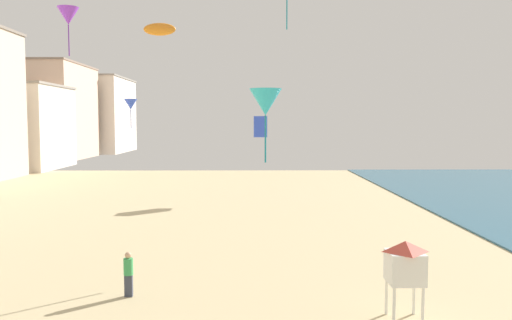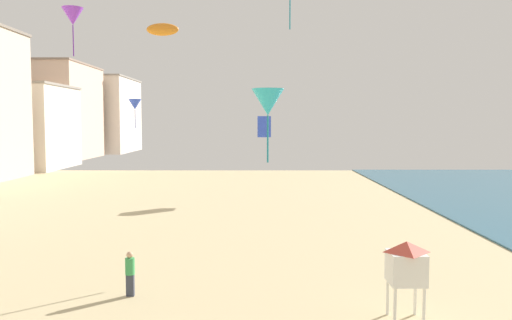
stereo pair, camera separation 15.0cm
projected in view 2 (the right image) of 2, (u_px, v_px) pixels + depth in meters
name	position (u px, v px, depth m)	size (l,w,h in m)	color
boardwalk_hotel_distant	(50.00, 112.00, 87.38)	(12.37, 18.03, 15.98)	beige
boardwalk_hotel_furthest	(88.00, 115.00, 107.10)	(17.45, 19.00, 15.30)	silver
kite_flyer	(128.00, 271.00, 18.70)	(0.34, 0.34, 1.64)	#383D4C
lifeguard_stand	(404.00, 263.00, 16.41)	(1.10, 1.10, 2.55)	white
kite_cyan_delta	(266.00, 102.00, 23.67)	(1.49, 1.49, 3.39)	#2DB7CC
kite_orange_parafoil	(160.00, 29.00, 26.75)	(1.67, 0.46, 0.65)	orange
kite_purple_delta	(70.00, 16.00, 41.51)	(1.70, 1.70, 3.87)	purple
kite_blue_delta	(133.00, 104.00, 46.07)	(1.15, 1.15, 2.61)	blue
kite_blue_box	(262.00, 127.00, 42.55)	(1.09, 1.09, 1.71)	blue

